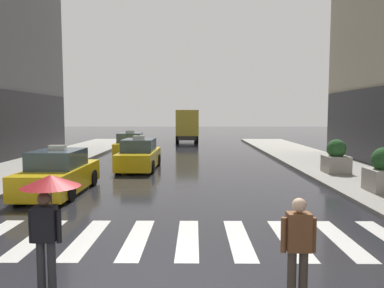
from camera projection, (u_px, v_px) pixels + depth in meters
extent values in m
cube|color=silver|center=(36.00, 238.00, 8.42)|extent=(0.50, 2.80, 0.01)
cube|color=silver|center=(87.00, 238.00, 8.41)|extent=(0.50, 2.80, 0.01)
cube|color=silver|center=(137.00, 238.00, 8.40)|extent=(0.50, 2.80, 0.01)
cube|color=silver|center=(188.00, 239.00, 8.39)|extent=(0.50, 2.80, 0.01)
cube|color=silver|center=(239.00, 239.00, 8.38)|extent=(0.50, 2.80, 0.01)
cube|color=silver|center=(290.00, 239.00, 8.37)|extent=(0.50, 2.80, 0.01)
cube|color=silver|center=(341.00, 239.00, 8.36)|extent=(0.50, 2.80, 0.01)
cube|color=yellow|center=(59.00, 178.00, 13.23)|extent=(1.81, 4.50, 0.84)
cube|color=#384C5B|center=(58.00, 159.00, 13.07)|extent=(1.60, 2.10, 0.64)
cube|color=silver|center=(57.00, 148.00, 13.04)|extent=(0.60, 0.24, 0.18)
cylinder|color=black|center=(51.00, 178.00, 14.60)|extent=(0.22, 0.66, 0.66)
cylinder|color=black|center=(93.00, 178.00, 14.59)|extent=(0.22, 0.66, 0.66)
cylinder|color=black|center=(19.00, 192.00, 11.91)|extent=(0.22, 0.66, 0.66)
cylinder|color=black|center=(70.00, 192.00, 11.90)|extent=(0.22, 0.66, 0.66)
cube|color=#F2EAB2|center=(65.00, 168.00, 15.50)|extent=(0.20, 0.04, 0.14)
cube|color=#F2EAB2|center=(93.00, 168.00, 15.49)|extent=(0.20, 0.04, 0.14)
cube|color=yellow|center=(139.00, 159.00, 19.05)|extent=(1.86, 4.52, 0.84)
cube|color=#384C5B|center=(139.00, 145.00, 18.89)|extent=(1.63, 2.12, 0.64)
cube|color=silver|center=(139.00, 137.00, 18.86)|extent=(0.60, 0.25, 0.18)
cylinder|color=black|center=(129.00, 160.00, 20.44)|extent=(0.23, 0.66, 0.66)
cylinder|color=black|center=(158.00, 160.00, 20.40)|extent=(0.23, 0.66, 0.66)
cylinder|color=black|center=(118.00, 166.00, 17.75)|extent=(0.23, 0.66, 0.66)
cylinder|color=black|center=(152.00, 167.00, 17.71)|extent=(0.23, 0.66, 0.66)
cube|color=#F2EAB2|center=(135.00, 153.00, 21.32)|extent=(0.20, 0.04, 0.14)
cube|color=#F2EAB2|center=(156.00, 153.00, 21.30)|extent=(0.20, 0.04, 0.14)
cube|color=yellow|center=(131.00, 148.00, 25.33)|extent=(2.00, 4.58, 0.84)
cube|color=#384C5B|center=(130.00, 137.00, 25.17)|extent=(1.69, 2.17, 0.64)
cube|color=silver|center=(130.00, 132.00, 25.14)|extent=(0.61, 0.27, 0.18)
cylinder|color=black|center=(122.00, 149.00, 26.67)|extent=(0.25, 0.67, 0.66)
cylinder|color=black|center=(144.00, 149.00, 26.73)|extent=(0.25, 0.67, 0.66)
cylinder|color=black|center=(115.00, 153.00, 23.98)|extent=(0.25, 0.67, 0.66)
cylinder|color=black|center=(141.00, 153.00, 24.04)|extent=(0.25, 0.67, 0.66)
cube|color=#F2EAB2|center=(126.00, 144.00, 27.57)|extent=(0.20, 0.05, 0.14)
cube|color=#F2EAB2|center=(143.00, 144.00, 27.61)|extent=(0.20, 0.05, 0.14)
cube|color=#2D2D2D|center=(187.00, 136.00, 37.23)|extent=(2.01, 6.65, 0.40)
cube|color=silver|center=(187.00, 123.00, 40.41)|extent=(2.16, 1.86, 2.10)
cube|color=#384C5B|center=(187.00, 120.00, 41.30)|extent=(1.89, 0.10, 0.95)
cube|color=gold|center=(187.00, 122.00, 36.21)|extent=(2.35, 4.87, 2.50)
cylinder|color=black|center=(178.00, 136.00, 40.31)|extent=(0.31, 0.91, 0.90)
cylinder|color=black|center=(195.00, 136.00, 40.36)|extent=(0.31, 0.91, 0.90)
cylinder|color=black|center=(177.00, 139.00, 35.79)|extent=(0.31, 0.91, 0.90)
cylinder|color=black|center=(197.00, 139.00, 35.83)|extent=(0.31, 0.91, 0.90)
cylinder|color=#333338|center=(41.00, 265.00, 5.97)|extent=(0.14, 0.14, 0.82)
cylinder|color=#333338|center=(52.00, 265.00, 5.97)|extent=(0.14, 0.14, 0.82)
cube|color=black|center=(45.00, 223.00, 5.91)|extent=(0.36, 0.24, 0.60)
sphere|color=brown|center=(44.00, 199.00, 5.88)|extent=(0.22, 0.22, 0.22)
cylinder|color=black|center=(31.00, 226.00, 5.92)|extent=(0.09, 0.09, 0.55)
cylinder|color=black|center=(59.00, 226.00, 5.91)|extent=(0.09, 0.09, 0.55)
cylinder|color=#4C4C4C|center=(52.00, 206.00, 5.89)|extent=(0.02, 0.02, 1.00)
cone|color=maroon|center=(51.00, 181.00, 5.85)|extent=(0.96, 0.96, 0.20)
cylinder|color=#473D33|center=(292.00, 276.00, 5.55)|extent=(0.14, 0.14, 0.82)
cylinder|color=#473D33|center=(303.00, 276.00, 5.55)|extent=(0.14, 0.14, 0.82)
cube|color=brown|center=(299.00, 232.00, 5.49)|extent=(0.36, 0.24, 0.60)
sphere|color=beige|center=(299.00, 205.00, 5.46)|extent=(0.22, 0.22, 0.22)
cylinder|color=brown|center=(284.00, 235.00, 5.50)|extent=(0.09, 0.09, 0.55)
cylinder|color=brown|center=(313.00, 235.00, 5.50)|extent=(0.09, 0.09, 0.55)
cube|color=#A8A399|center=(383.00, 180.00, 12.86)|extent=(1.10, 1.10, 0.80)
sphere|color=#234C23|center=(384.00, 160.00, 12.80)|extent=(0.90, 0.90, 0.90)
cube|color=#A8A399|center=(336.00, 164.00, 16.97)|extent=(1.10, 1.10, 0.80)
sphere|color=#285628|center=(336.00, 149.00, 16.91)|extent=(0.90, 0.90, 0.90)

